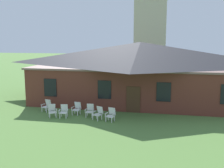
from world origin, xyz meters
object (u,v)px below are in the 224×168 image
Objects in this scene: lawn_chair_far_side at (98,113)px; lawn_chair_right_end at (90,110)px; lawn_chair_middle at (77,108)px; lawn_chair_near_door at (52,110)px; lawn_chair_left_end at (64,111)px; lawn_chair_under_eave at (111,114)px; lawn_chair_by_porch at (47,105)px.

lawn_chair_right_end is at bearing 142.90° from lawn_chair_far_side.
lawn_chair_middle is 1.00× the size of lawn_chair_far_side.
lawn_chair_near_door is 1.88m from lawn_chair_middle.
lawn_chair_under_eave is at bearing -3.60° from lawn_chair_left_end.
lawn_chair_left_end is 1.00× the size of lawn_chair_middle.
lawn_chair_middle is at bearing 158.69° from lawn_chair_under_eave.
lawn_chair_by_porch is 1.00× the size of lawn_chair_under_eave.
lawn_chair_right_end is at bearing 155.92° from lawn_chair_under_eave.
lawn_chair_middle is at bearing 153.87° from lawn_chair_far_side.
lawn_chair_right_end is at bearing -16.83° from lawn_chair_middle.
lawn_chair_under_eave is (0.97, -0.18, 0.00)m from lawn_chair_far_side.
lawn_chair_left_end and lawn_chair_far_side have the same top height.
lawn_chair_right_end is (1.15, -0.35, 0.00)m from lawn_chair_middle.
lawn_chair_middle is 2.20m from lawn_chair_far_side.
lawn_chair_near_door is (1.06, -1.35, 0.00)m from lawn_chair_by_porch.
lawn_chair_by_porch and lawn_chair_left_end have the same top height.
lawn_chair_middle is at bearing 52.81° from lawn_chair_left_end.
lawn_chair_by_porch and lawn_chair_right_end have the same top height.
lawn_chair_middle is 1.21m from lawn_chair_right_end.
lawn_chair_right_end and lawn_chair_far_side have the same top height.
lawn_chair_near_door and lawn_chair_right_end have the same top height.
lawn_chair_far_side is 0.98m from lawn_chair_under_eave.
lawn_chair_under_eave is at bearing -14.83° from lawn_chair_by_porch.
lawn_chair_by_porch is 2.67m from lawn_chair_middle.
lawn_chair_right_end is 1.00× the size of lawn_chair_under_eave.
lawn_chair_under_eave is at bearing -24.08° from lawn_chair_right_end.
lawn_chair_far_side is at bearing -37.10° from lawn_chair_right_end.
lawn_chair_right_end is (1.85, 0.57, 0.00)m from lawn_chair_left_end.
lawn_chair_by_porch is at bearing 128.29° from lawn_chair_near_door.
lawn_chair_under_eave is at bearing -10.49° from lawn_chair_far_side.
lawn_chair_near_door is 1.00× the size of lawn_chair_far_side.
lawn_chair_by_porch is at bearing 169.83° from lawn_chair_right_end.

